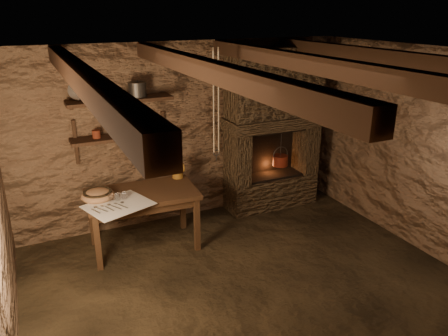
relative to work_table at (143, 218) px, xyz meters
name	(u,v)px	position (x,y,z in m)	size (l,w,h in m)	color
floor	(254,290)	(0.79, -1.35, -0.40)	(4.50, 4.50, 0.00)	black
back_wall	(184,133)	(0.79, 0.65, 0.80)	(4.50, 0.04, 2.40)	brown
front_wall	(429,306)	(0.79, -3.35, 0.80)	(4.50, 0.04, 2.40)	brown
right_wall	(426,153)	(3.04, -1.35, 0.80)	(0.04, 4.00, 2.40)	brown
ceiling	(260,55)	(0.79, -1.35, 2.00)	(4.50, 4.00, 0.04)	black
beam_far_left	(81,77)	(-0.71, -1.35, 1.91)	(0.14, 3.95, 0.16)	black
beam_mid_left	(207,69)	(0.29, -1.35, 1.91)	(0.14, 3.95, 0.16)	black
beam_mid_right	(308,63)	(1.29, -1.35, 1.91)	(0.14, 3.95, 0.16)	black
beam_far_right	(390,58)	(2.29, -1.35, 1.91)	(0.14, 3.95, 0.16)	black
shelf_lower	(123,136)	(-0.06, 0.49, 0.90)	(1.25, 0.30, 0.04)	black
shelf_upper	(120,100)	(-0.06, 0.49, 1.35)	(1.25, 0.30, 0.04)	black
hearth	(273,125)	(2.04, 0.41, 0.83)	(1.43, 0.51, 2.30)	#312518
work_table	(143,218)	(0.00, 0.00, 0.00)	(1.33, 0.81, 0.74)	#372213
linen_cloth	(119,205)	(-0.33, -0.26, 0.34)	(0.66, 0.54, 0.01)	silver
pewter_cutlery_row	(119,205)	(-0.33, -0.28, 0.35)	(0.56, 0.21, 0.01)	gray
drinking_glasses	(118,197)	(-0.31, -0.13, 0.39)	(0.21, 0.06, 0.09)	white
stoneware_jug	(178,162)	(0.55, 0.26, 0.55)	(0.16, 0.16, 0.49)	#97601D
wooden_bowl	(98,195)	(-0.50, 0.01, 0.38)	(0.38, 0.38, 0.13)	#9A6942
iron_stockpot	(137,90)	(0.15, 0.49, 1.45)	(0.21, 0.21, 0.16)	#2D2A28
tin_pan	(78,90)	(-0.52, 0.59, 1.49)	(0.24, 0.24, 0.03)	#A6A5A0
small_kettle	(146,128)	(0.23, 0.49, 0.97)	(0.14, 0.11, 0.15)	#A6A5A0
rusty_tin	(96,134)	(-0.38, 0.49, 0.97)	(0.10, 0.10, 0.10)	#5D2012
red_pot	(280,160)	(2.15, 0.37, 0.31)	(0.26, 0.26, 0.54)	maroon
hanging_ropes	(216,102)	(0.84, -0.30, 1.40)	(0.08, 0.08, 1.20)	#C2AE89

